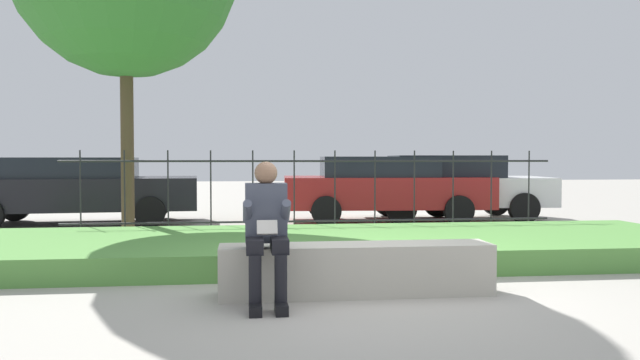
% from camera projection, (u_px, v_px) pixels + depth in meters
% --- Properties ---
extents(ground_plane, '(60.00, 60.00, 0.00)m').
position_uv_depth(ground_plane, '(365.00, 295.00, 6.04)').
color(ground_plane, '#A8A399').
extents(stone_bench, '(2.63, 0.48, 0.49)m').
position_uv_depth(stone_bench, '(356.00, 272.00, 6.02)').
color(stone_bench, '#B7B2A3').
rests_on(stone_bench, ground_plane).
extents(person_seated_reader, '(0.42, 0.73, 1.29)m').
position_uv_depth(person_seated_reader, '(267.00, 226.00, 5.62)').
color(person_seated_reader, black).
rests_on(person_seated_reader, ground_plane).
extents(grass_berm, '(10.05, 3.03, 0.29)m').
position_uv_depth(grass_berm, '(332.00, 247.00, 8.23)').
color(grass_berm, '#569342').
rests_on(grass_berm, ground_plane).
extents(iron_fence, '(8.05, 0.03, 1.45)m').
position_uv_depth(iron_fence, '(315.00, 192.00, 10.20)').
color(iron_fence, '#232326').
rests_on(iron_fence, ground_plane).
extents(car_parked_center, '(4.33, 2.08, 1.35)m').
position_uv_depth(car_parked_center, '(384.00, 187.00, 13.03)').
color(car_parked_center, maroon).
rests_on(car_parked_center, ground_plane).
extents(car_parked_right, '(4.19, 2.15, 1.38)m').
position_uv_depth(car_parked_right, '(450.00, 185.00, 13.46)').
color(car_parked_right, silver).
rests_on(car_parked_right, ground_plane).
extents(car_parked_left, '(4.77, 2.24, 1.34)m').
position_uv_depth(car_parked_left, '(77.00, 188.00, 12.52)').
color(car_parked_left, black).
rests_on(car_parked_left, ground_plane).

